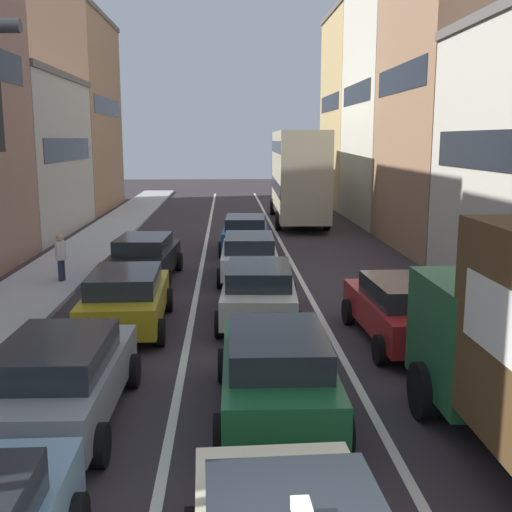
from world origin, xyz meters
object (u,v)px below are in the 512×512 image
at_px(coupe_centre_lane_fourth, 249,255).
at_px(sedan_centre_lane_second, 277,369).
at_px(hatchback_centre_lane_third, 259,290).
at_px(sedan_left_lane_fourth, 145,256).
at_px(sedan_left_lane_third, 126,297).
at_px(bus_mid_queue_primary, 298,172).
at_px(wagon_left_lane_second, 60,377).
at_px(pedestrian_far_sidewalk, 61,256).
at_px(sedan_right_lane_behind_truck, 403,309).
at_px(sedan_centre_lane_fifth, 245,233).

bearing_deg(coupe_centre_lane_fourth, sedan_centre_lane_second, -178.10).
distance_m(hatchback_centre_lane_third, sedan_left_lane_fourth, 6.07).
bearing_deg(sedan_centre_lane_second, sedan_left_lane_third, 33.89).
bearing_deg(sedan_left_lane_fourth, hatchback_centre_lane_third, -140.92).
bearing_deg(bus_mid_queue_primary, sedan_centre_lane_second, 174.48).
bearing_deg(sedan_left_lane_third, sedan_left_lane_fourth, 1.16).
bearing_deg(wagon_left_lane_second, sedan_left_lane_fourth, 0.84).
relative_size(wagon_left_lane_second, hatchback_centre_lane_third, 0.99).
bearing_deg(pedestrian_far_sidewalk, bus_mid_queue_primary, 62.41).
distance_m(sedan_right_lane_behind_truck, pedestrian_far_sidewalk, 11.27).
xyz_separation_m(sedan_left_lane_third, coupe_centre_lane_fourth, (3.24, 5.56, 0.00)).
height_order(sedan_centre_lane_second, wagon_left_lane_second, same).
height_order(wagon_left_lane_second, bus_mid_queue_primary, bus_mid_queue_primary).
height_order(bus_mid_queue_primary, pedestrian_far_sidewalk, bus_mid_queue_primary).
relative_size(sedan_left_lane_third, bus_mid_queue_primary, 0.41).
bearing_deg(bus_mid_queue_primary, sedan_left_lane_third, 163.68).
xyz_separation_m(coupe_centre_lane_fourth, sedan_centre_lane_fifth, (0.03, 5.17, 0.00)).
xyz_separation_m(coupe_centre_lane_fourth, pedestrian_far_sidewalk, (-6.08, -0.64, 0.15)).
relative_size(sedan_centre_lane_second, sedan_centre_lane_fifth, 0.99).
distance_m(hatchback_centre_lane_third, pedestrian_far_sidewalk, 7.54).
xyz_separation_m(wagon_left_lane_second, coupe_centre_lane_fourth, (3.50, 10.81, 0.00)).
xyz_separation_m(sedan_centre_lane_second, wagon_left_lane_second, (-3.56, -0.20, 0.00)).
bearing_deg(wagon_left_lane_second, sedan_centre_lane_fifth, -11.50).
bearing_deg(wagon_left_lane_second, sedan_left_lane_third, -1.86).
bearing_deg(hatchback_centre_lane_third, coupe_centre_lane_fourth, 3.91).
relative_size(coupe_centre_lane_fourth, sedan_right_lane_behind_truck, 1.00).
relative_size(sedan_right_lane_behind_truck, bus_mid_queue_primary, 0.41).
bearing_deg(sedan_left_lane_fourth, pedestrian_far_sidewalk, 105.87).
xyz_separation_m(coupe_centre_lane_fourth, bus_mid_queue_primary, (3.27, 14.33, 2.03)).
xyz_separation_m(sedan_centre_lane_second, sedan_left_lane_third, (-3.31, 5.05, 0.00)).
height_order(sedan_left_lane_third, pedestrian_far_sidewalk, pedestrian_far_sidewalk).
height_order(hatchback_centre_lane_third, pedestrian_far_sidewalk, pedestrian_far_sidewalk).
bearing_deg(sedan_left_lane_third, hatchback_centre_lane_third, -81.82).
bearing_deg(pedestrian_far_sidewalk, hatchback_centre_lane_third, -31.02).
xyz_separation_m(hatchback_centre_lane_third, bus_mid_queue_primary, (3.21, 19.34, 2.03)).
relative_size(wagon_left_lane_second, pedestrian_far_sidewalk, 2.61).
relative_size(sedan_centre_lane_fifth, sedan_right_lane_behind_truck, 1.00).
bearing_deg(sedan_right_lane_behind_truck, sedan_left_lane_fourth, 42.53).
height_order(hatchback_centre_lane_third, sedan_centre_lane_fifth, same).
relative_size(sedan_left_lane_fourth, sedan_right_lane_behind_truck, 1.01).
bearing_deg(pedestrian_far_sidewalk, sedan_centre_lane_fifth, 47.97).
xyz_separation_m(sedan_right_lane_behind_truck, bus_mid_queue_primary, (-0.02, 21.24, 2.03)).
relative_size(wagon_left_lane_second, coupe_centre_lane_fourth, 1.00).
height_order(coupe_centre_lane_fourth, sedan_centre_lane_fifth, same).
height_order(sedan_left_lane_fourth, sedan_right_lane_behind_truck, same).
height_order(coupe_centre_lane_fourth, pedestrian_far_sidewalk, pedestrian_far_sidewalk).
height_order(wagon_left_lane_second, coupe_centre_lane_fourth, same).
bearing_deg(hatchback_centre_lane_third, sedan_centre_lane_second, -176.73).
xyz_separation_m(sedan_centre_lane_second, bus_mid_queue_primary, (3.20, 24.94, 2.03)).
distance_m(wagon_left_lane_second, sedan_left_lane_third, 5.26).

